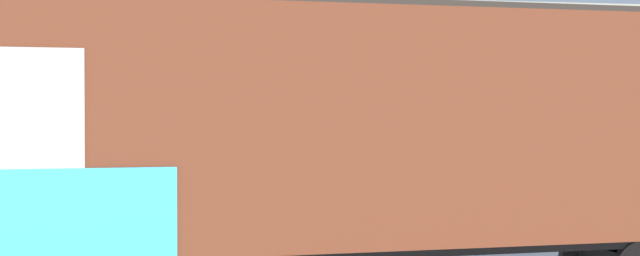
# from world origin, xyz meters

# --- Properties ---
(freight_car) EXTENTS (17.20, 3.79, 4.28)m
(freight_car) POSITION_xyz_m (0.14, -0.00, 2.45)
(freight_car) COLOR #5B2B19
(freight_car) RESTS_ON ground_plane
(flagpole) EXTENTS (0.88, 1.02, 8.98)m
(flagpole) POSITION_xyz_m (2.12, 10.96, 5.44)
(flagpole) COLOR silver
(flagpole) RESTS_ON ground_plane
(hillside) EXTENTS (132.41, 40.14, 13.78)m
(hillside) POSITION_xyz_m (0.04, 55.68, 4.63)
(hillside) COLOR gray
(hillside) RESTS_ON ground_plane
(parked_car_white) EXTENTS (4.57, 1.99, 1.53)m
(parked_car_white) POSITION_xyz_m (0.97, 6.79, 0.78)
(parked_car_white) COLOR silver
(parked_car_white) RESTS_ON ground_plane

